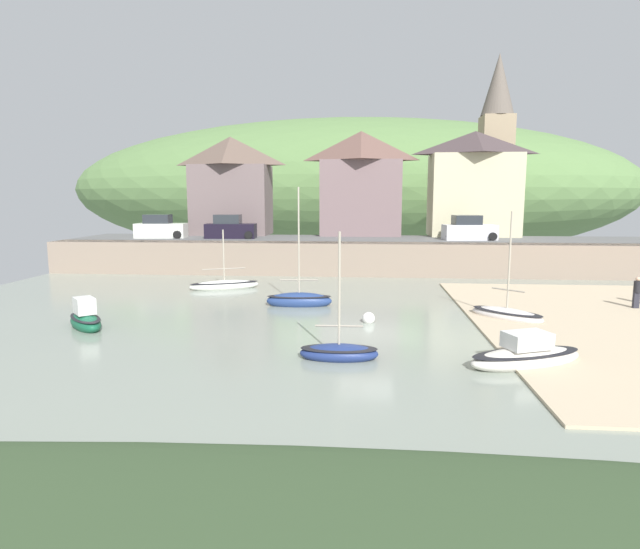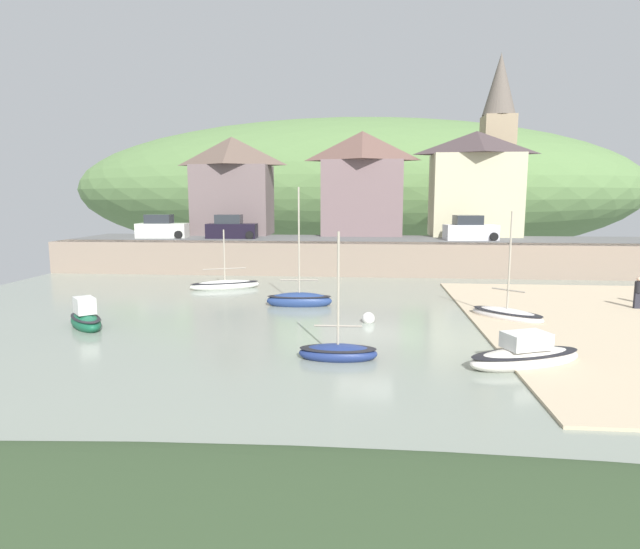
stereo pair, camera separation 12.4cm
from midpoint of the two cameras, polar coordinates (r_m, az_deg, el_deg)
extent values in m
cube|color=gray|center=(22.56, 4.97, -6.43)|extent=(48.00, 40.00, 0.06)
cube|color=gray|center=(39.08, 5.05, 1.69)|extent=(48.00, 2.40, 2.40)
cube|color=#606060|center=(42.65, 5.07, 3.80)|extent=(48.00, 9.00, 0.10)
ellipsoid|color=#5C8047|center=(77.05, 3.64, 9.19)|extent=(80.00, 44.00, 19.55)
cube|color=#705F5E|center=(48.53, -9.41, 8.00)|extent=(6.85, 4.17, 6.20)
pyramid|color=brown|center=(48.71, -9.53, 13.13)|extent=(7.15, 4.47, 2.51)
cube|color=#765F61|center=(47.02, 4.65, 8.28)|extent=(6.99, 4.26, 6.55)
pyramid|color=brown|center=(47.23, 4.72, 13.80)|extent=(7.29, 4.56, 2.53)
cube|color=beige|center=(47.95, 16.57, 8.26)|extent=(7.44, 4.40, 7.03)
pyramid|color=#45383A|center=(48.18, 16.80, 13.60)|extent=(7.74, 4.70, 1.95)
cube|color=tan|center=(52.47, 18.68, 10.21)|extent=(2.80, 2.80, 10.81)
cone|color=#665B51|center=(53.42, 19.11, 19.01)|extent=(3.00, 3.00, 5.56)
ellipsoid|color=#16593B|center=(25.61, -24.04, -4.77)|extent=(2.80, 2.94, 0.81)
ellipsoid|color=black|center=(25.56, -24.07, -4.28)|extent=(2.74, 2.88, 0.12)
cube|color=silver|center=(25.45, -24.15, -3.09)|extent=(1.26, 1.28, 0.72)
ellipsoid|color=silver|center=(19.53, 21.62, -8.59)|extent=(4.49, 2.87, 0.80)
ellipsoid|color=black|center=(19.47, 21.66, -7.97)|extent=(4.40, 2.81, 0.12)
cube|color=silver|center=(19.35, 21.73, -6.68)|extent=(1.75, 1.45, 0.55)
ellipsoid|color=white|center=(33.73, -10.21, -1.20)|extent=(4.42, 2.69, 0.70)
ellipsoid|color=black|center=(33.70, -10.22, -0.88)|extent=(4.33, 2.64, 0.12)
cylinder|color=#B2A893|center=(33.47, -10.30, 2.10)|extent=(0.09, 0.09, 3.20)
cylinder|color=gray|center=(33.57, -10.26, 0.62)|extent=(2.51, 1.13, 0.07)
ellipsoid|color=navy|center=(18.96, 2.16, -8.60)|extent=(2.84, 1.24, 0.68)
ellipsoid|color=black|center=(18.91, 2.16, -8.05)|extent=(2.78, 1.22, 0.12)
cylinder|color=#B2A893|center=(18.41, 2.20, -1.57)|extent=(0.09, 0.09, 4.03)
cylinder|color=gray|center=(18.69, 2.17, -5.63)|extent=(1.71, 0.10, 0.07)
ellipsoid|color=silver|center=(26.37, 19.82, -4.23)|extent=(3.50, 3.32, 0.71)
ellipsoid|color=black|center=(26.33, 19.84, -3.82)|extent=(3.43, 3.25, 0.12)
cylinder|color=#B2A893|center=(25.95, 20.11, 1.45)|extent=(0.09, 0.09, 4.56)
cylinder|color=gray|center=(26.14, 19.95, -1.61)|extent=(1.26, 1.13, 0.07)
ellipsoid|color=navy|center=(28.02, -2.15, -2.89)|extent=(3.57, 1.39, 0.92)
ellipsoid|color=black|center=(27.97, -2.15, -2.39)|extent=(3.50, 1.36, 0.12)
cylinder|color=#B2A893|center=(27.57, -2.19, 3.72)|extent=(0.09, 0.09, 5.56)
cylinder|color=gray|center=(27.82, -2.16, -0.61)|extent=(2.01, 0.19, 0.07)
cube|color=silver|center=(45.85, -16.72, 4.61)|extent=(4.24, 2.06, 1.20)
cube|color=#282D33|center=(45.90, -17.07, 5.79)|extent=(2.23, 1.68, 0.80)
cylinder|color=black|center=(46.04, -14.43, 4.37)|extent=(0.64, 0.22, 0.64)
cylinder|color=black|center=(44.54, -15.11, 4.22)|extent=(0.64, 0.22, 0.64)
cylinder|color=black|center=(47.24, -18.22, 4.31)|extent=(0.64, 0.22, 0.64)
cylinder|color=black|center=(45.78, -19.00, 4.16)|extent=(0.64, 0.22, 0.64)
cube|color=black|center=(44.00, -9.49, 4.71)|extent=(4.18, 1.90, 1.20)
cube|color=#282D33|center=(44.02, -9.83, 5.94)|extent=(2.17, 1.60, 0.80)
cylinder|color=black|center=(44.42, -7.15, 4.43)|extent=(0.64, 0.22, 0.64)
cylinder|color=black|center=(42.86, -7.60, 4.28)|extent=(0.64, 0.22, 0.64)
cylinder|color=black|center=(45.23, -11.25, 4.40)|extent=(0.64, 0.22, 0.64)
cylinder|color=black|center=(43.70, -11.84, 4.25)|extent=(0.64, 0.22, 0.64)
cube|color=silver|center=(43.41, 16.17, 4.45)|extent=(4.27, 2.17, 1.20)
cube|color=#282D33|center=(43.31, 15.90, 5.71)|extent=(2.26, 1.74, 0.80)
cylinder|color=black|center=(44.55, 18.05, 4.10)|extent=(0.64, 0.22, 0.64)
cylinder|color=black|center=(43.00, 18.52, 3.93)|extent=(0.64, 0.22, 0.64)
cylinder|color=black|center=(43.93, 13.84, 4.21)|extent=(0.64, 0.22, 0.64)
cylinder|color=black|center=(42.35, 14.17, 4.05)|extent=(0.64, 0.22, 0.64)
cube|color=#282833|center=(31.37, 31.37, -2.43)|extent=(0.28, 0.20, 0.82)
cylinder|color=black|center=(31.26, 31.46, -1.17)|extent=(0.34, 0.34, 0.58)
sphere|color=#D1A889|center=(31.21, 31.52, -0.44)|extent=(0.22, 0.22, 0.22)
sphere|color=silver|center=(24.39, 5.44, -4.80)|extent=(0.60, 0.60, 0.60)
camera|label=1|loc=(0.06, -89.81, 0.03)|focal=29.36mm
camera|label=2|loc=(0.06, 90.19, -0.03)|focal=29.36mm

